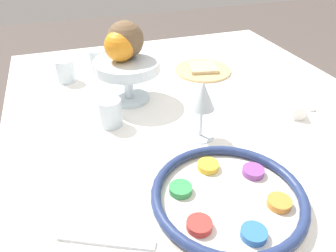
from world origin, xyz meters
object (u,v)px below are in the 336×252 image
orange_fruit (120,46)px  wine_glass (202,98)px  cup_mid (110,113)px  cup_far (98,60)px  cup_near (65,71)px  bread_plate (203,69)px  seder_plate (228,196)px  fruit_stand (127,70)px  coconut (125,40)px  napkin_roll (292,98)px

orange_fruit → wine_glass: bearing=-150.9°
cup_mid → cup_far: 0.37m
cup_near → cup_mid: bearing=-163.7°
bread_plate → cup_far: 0.37m
orange_fruit → cup_mid: orange_fruit is taller
seder_plate → cup_far: (0.72, 0.14, 0.02)m
fruit_stand → cup_near: (0.19, 0.17, -0.06)m
coconut → cup_mid: 0.22m
napkin_roll → cup_mid: size_ratio=2.59×
fruit_stand → wine_glass: bearing=-153.5°
coconut → cup_mid: coconut is taller
fruit_stand → cup_mid: size_ratio=2.60×
fruit_stand → napkin_roll: size_ratio=1.00×
cup_near → cup_far: 0.13m
napkin_roll → cup_near: 0.71m
fruit_stand → seder_plate: bearing=-169.6°
wine_glass → fruit_stand: bearing=26.5°
coconut → cup_near: (0.17, 0.17, -0.14)m
napkin_roll → cup_mid: bearing=83.8°
fruit_stand → cup_far: (0.25, 0.05, -0.06)m
orange_fruit → coconut: size_ratio=0.83×
bread_plate → cup_near: size_ratio=2.70×
orange_fruit → cup_far: 0.28m
cup_mid → cup_far: same height
orange_fruit → napkin_roll: orange_fruit is taller
fruit_stand → cup_near: 0.26m
bread_plate → cup_near: (0.07, 0.46, 0.03)m
cup_mid → fruit_stand: bearing=-32.6°
napkin_roll → orange_fruit: bearing=68.4°
cup_mid → cup_near: bearing=16.3°
fruit_stand → orange_fruit: orange_fruit is taller
orange_fruit → napkin_roll: bearing=-111.6°
bread_plate → napkin_roll: size_ratio=1.04×
bread_plate → wine_glass: bearing=155.3°
wine_glass → cup_far: (0.49, 0.18, -0.07)m
fruit_stand → bread_plate: fruit_stand is taller
orange_fruit → cup_far: orange_fruit is taller
cup_far → orange_fruit: bearing=-171.2°
cup_mid → cup_far: size_ratio=1.00×
seder_plate → orange_fruit: bearing=12.1°
fruit_stand → bread_plate: 0.33m
coconut → orange_fruit: bearing=132.7°
cup_far → cup_mid: bearing=176.3°
bread_plate → napkin_roll: bearing=-152.9°
seder_plate → napkin_roll: napkin_roll is taller
coconut → cup_near: 0.28m
bread_plate → coconut: bearing=108.5°
napkin_roll → cup_near: size_ratio=2.59×
seder_plate → fruit_stand: fruit_stand is taller
cup_near → cup_mid: 0.32m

